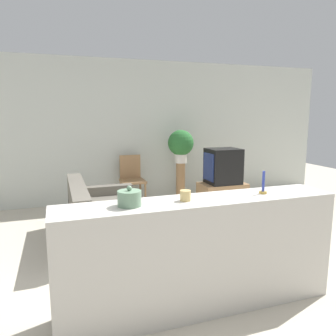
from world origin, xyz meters
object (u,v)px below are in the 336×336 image
(couch, at_px, (106,220))
(television, at_px, (223,166))
(wooden_chair, at_px, (132,177))
(decorative_bowl, at_px, (129,198))
(potted_plant, at_px, (181,144))

(couch, bearing_deg, television, 15.28)
(couch, xyz_separation_m, television, (2.07, 0.57, 0.54))
(wooden_chair, height_order, decorative_bowl, decorative_bowl)
(potted_plant, bearing_deg, couch, -138.60)
(couch, height_order, wooden_chair, wooden_chair)
(decorative_bowl, bearing_deg, potted_plant, 62.66)
(television, xyz_separation_m, potted_plant, (-0.42, 0.89, 0.31))
(wooden_chair, bearing_deg, television, -37.95)
(couch, bearing_deg, wooden_chair, 65.64)
(couch, distance_m, potted_plant, 2.36)
(potted_plant, bearing_deg, wooden_chair, 170.42)
(television, relative_size, wooden_chair, 0.65)
(wooden_chair, bearing_deg, potted_plant, -9.58)
(television, bearing_deg, decorative_bowl, -131.35)
(potted_plant, bearing_deg, decorative_bowl, -117.34)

